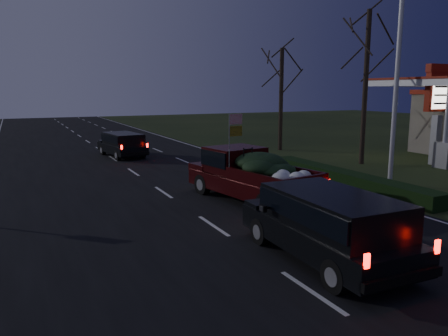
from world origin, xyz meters
name	(u,v)px	position (x,y,z in m)	size (l,w,h in m)	color
ground	(213,226)	(0.00, 0.00, 0.00)	(120.00, 120.00, 0.00)	black
road_asphalt	(213,226)	(0.00, 0.00, 0.01)	(14.00, 120.00, 0.02)	black
hedge_row	(345,178)	(7.80, 3.00, 0.30)	(1.00, 10.00, 0.60)	black
light_pole	(398,59)	(9.50, 2.00, 5.48)	(0.50, 0.90, 9.16)	silver
gas_price_pylon	(439,97)	(16.00, 4.99, 3.77)	(2.00, 0.41, 5.57)	gray
gas_canopy	(448,87)	(18.00, 6.00, 4.35)	(7.10, 6.10, 4.88)	silver
bare_tree_mid	(367,50)	(12.50, 7.00, 6.35)	(3.60, 3.60, 8.50)	black
bare_tree_far	(282,74)	(11.50, 14.00, 5.23)	(3.60, 3.60, 7.00)	black
pickup_truck	(250,172)	(2.61, 2.35, 1.11)	(3.07, 5.93, 2.97)	black
lead_suv	(122,142)	(0.73, 15.51, 0.93)	(2.35, 4.49, 1.23)	black
rear_suv	(329,220)	(1.37, -3.80, 1.07)	(2.32, 4.98, 1.42)	black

